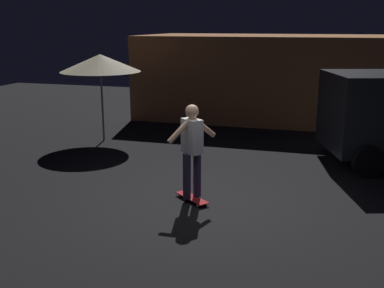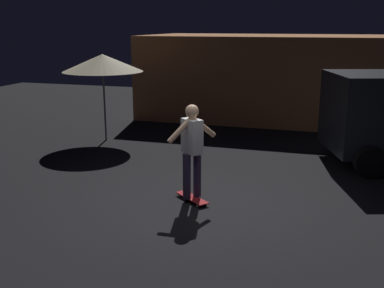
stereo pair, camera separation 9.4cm
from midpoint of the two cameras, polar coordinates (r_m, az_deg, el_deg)
name	(u,v)px [view 2 (the right image)]	position (r m, az deg, el deg)	size (l,w,h in m)	color
ground_plane	(202,205)	(8.22, 1.52, -7.45)	(28.00, 28.00, 0.00)	black
low_building	(316,78)	(16.00, 15.03, 7.81)	(11.21, 4.24, 2.70)	#C67A47
patio_umbrella	(103,63)	(12.58, -10.63, 9.69)	(2.10, 2.10, 2.30)	slate
skateboard_ridden	(192,198)	(8.38, 0.32, -6.60)	(0.73, 0.65, 0.07)	#AD1E23
skater	(192,145)	(8.08, 0.33, -0.09)	(0.69, 0.81, 1.67)	#382D4C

